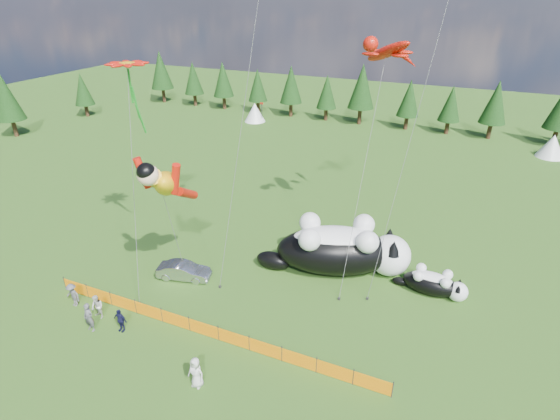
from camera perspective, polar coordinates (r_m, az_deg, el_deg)
name	(u,v)px	position (r m, az deg, el deg)	size (l,w,h in m)	color
ground	(229,305)	(29.17, -6.63, -12.27)	(160.00, 160.00, 0.00)	#103A0A
safety_fence	(204,329)	(26.95, -9.92, -15.06)	(22.06, 0.06, 1.10)	#262626
tree_line	(381,99)	(66.91, 13.02, 13.92)	(90.00, 4.00, 8.00)	black
festival_tents	(455,135)	(61.64, 21.93, 9.07)	(50.00, 3.20, 2.80)	white
cat_large	(342,248)	(31.37, 8.09, -4.99)	(10.74, 6.41, 4.00)	black
cat_small	(434,283)	(31.20, 19.51, -9.00)	(4.91, 1.90, 1.77)	black
car	(184,271)	(31.72, -12.45, -7.78)	(1.30, 3.74, 1.23)	#ADADB2
spectator_a	(89,317)	(28.94, -23.70, -12.73)	(0.70, 0.46, 1.92)	#505055
spectator_b	(97,307)	(29.79, -22.76, -11.61)	(0.80, 0.47, 1.64)	beige
spectator_c	(120,320)	(28.36, -20.14, -13.35)	(0.91, 0.47, 1.56)	#141537
spectator_d	(73,295)	(31.44, -25.45, -9.99)	(1.07, 0.55, 1.65)	#505055
spectator_e	(196,372)	(24.09, -10.92, -20.11)	(0.89, 0.58, 1.83)	beige
superhero_kite	(167,184)	(27.65, -14.56, 3.37)	(6.54, 6.67, 10.08)	#ECAB0C
gecko_kite	(388,52)	(32.26, 13.87, 19.45)	(6.94, 12.35, 16.95)	red
flower_kite	(127,67)	(29.61, -19.32, 17.24)	(3.95, 6.42, 15.07)	red
diamond_kite_a	(258,0)	(27.15, -2.83, 25.74)	(2.02, 4.56, 19.67)	blue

